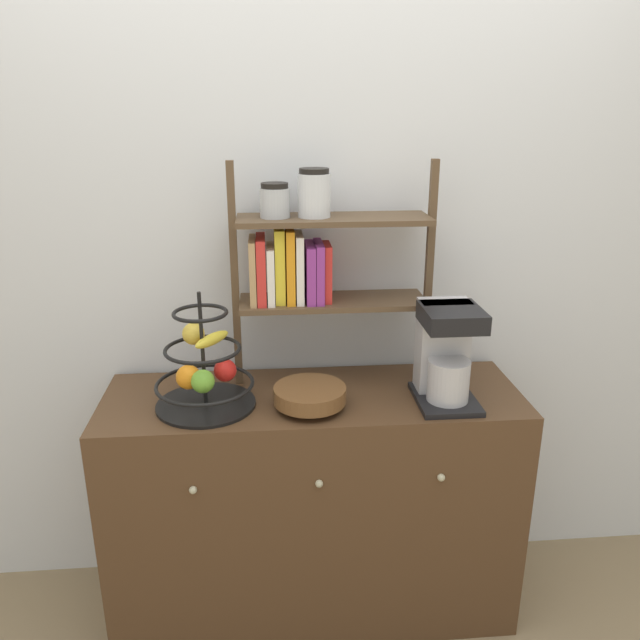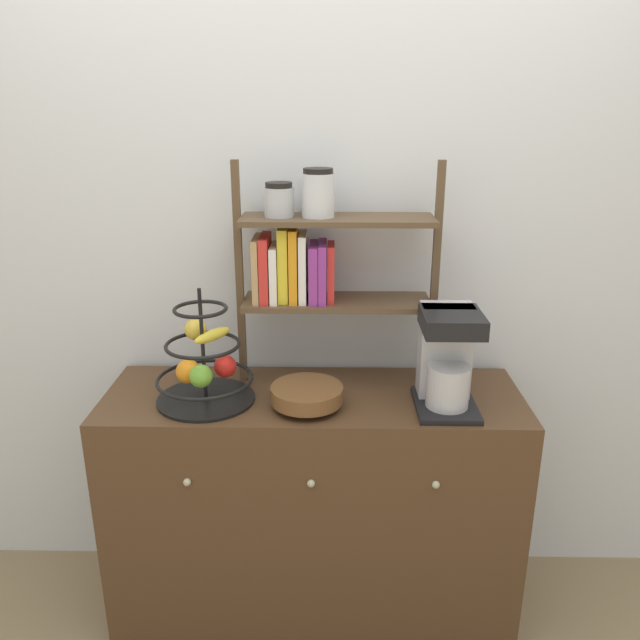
% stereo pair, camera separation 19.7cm
% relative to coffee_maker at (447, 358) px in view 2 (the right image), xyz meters
% --- Properties ---
extents(wall_back, '(7.00, 0.05, 2.60)m').
position_rel_coffee_maker_xyz_m(wall_back, '(-0.42, 0.33, 0.30)').
color(wall_back, silver).
rests_on(wall_back, ground_plane).
extents(sideboard, '(1.38, 0.47, 0.84)m').
position_rel_coffee_maker_xyz_m(sideboard, '(-0.42, 0.06, -0.58)').
color(sideboard, '#4C331E').
rests_on(sideboard, ground_plane).
extents(coffee_maker, '(0.19, 0.24, 0.32)m').
position_rel_coffee_maker_xyz_m(coffee_maker, '(0.00, 0.00, 0.00)').
color(coffee_maker, black).
rests_on(coffee_maker, sideboard).
extents(fruit_stand, '(0.31, 0.31, 0.38)m').
position_rel_coffee_maker_xyz_m(fruit_stand, '(-0.76, 0.01, -0.04)').
color(fruit_stand, black).
rests_on(fruit_stand, sideboard).
extents(wooden_bowl, '(0.23, 0.23, 0.07)m').
position_rel_coffee_maker_xyz_m(wooden_bowl, '(-0.44, -0.03, -0.12)').
color(wooden_bowl, brown).
rests_on(wooden_bowl, sideboard).
extents(shelf_hutch, '(0.67, 0.20, 0.74)m').
position_rel_coffee_maker_xyz_m(shelf_hutch, '(-0.43, 0.18, 0.28)').
color(shelf_hutch, brown).
rests_on(shelf_hutch, sideboard).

